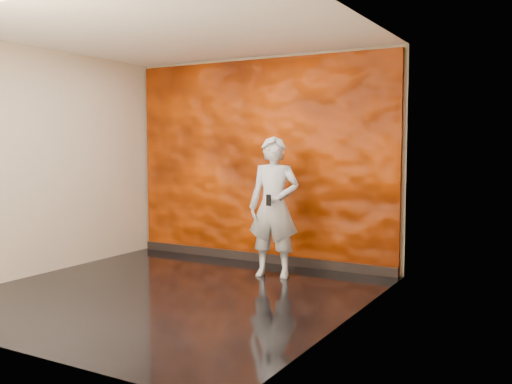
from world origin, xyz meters
The scene contains 5 objects.
room centered at (0.00, 0.00, 1.40)m, with size 4.02×4.02×2.81m.
feature_wall centered at (0.00, 1.96, 1.38)m, with size 3.90×0.06×2.75m, color #D24000.
baseboard centered at (0.00, 1.92, 0.06)m, with size 3.90×0.04×0.12m, color black.
man centered at (0.60, 1.25, 0.85)m, with size 0.62×0.41×1.71m, color #A2A7B3.
phone centered at (0.64, 1.03, 0.96)m, with size 0.07×0.01×0.14m, color black.
Camera 1 is at (3.80, -4.84, 1.61)m, focal length 40.00 mm.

